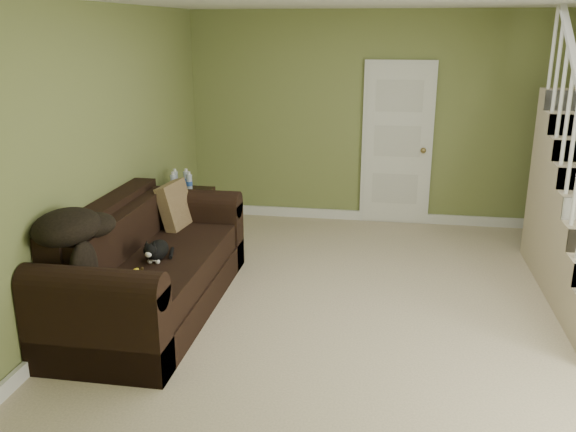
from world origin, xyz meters
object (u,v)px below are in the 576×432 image
(sofa, at_px, (147,270))
(banana, at_px, (134,273))
(cat, at_px, (156,251))
(side_table, at_px, (185,220))

(sofa, bearing_deg, banana, -79.34)
(cat, xyz_separation_m, banana, (-0.06, -0.35, -0.06))
(sofa, distance_m, side_table, 1.53)
(side_table, xyz_separation_m, banana, (0.26, -1.99, 0.20))
(side_table, bearing_deg, cat, -78.96)
(banana, bearing_deg, cat, 82.10)
(sofa, xyz_separation_m, side_table, (-0.18, 1.52, -0.02))
(side_table, relative_size, banana, 5.23)
(sofa, height_order, banana, sofa)
(cat, bearing_deg, side_table, 100.29)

